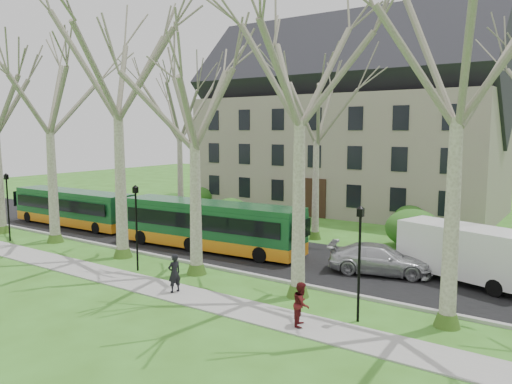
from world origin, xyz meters
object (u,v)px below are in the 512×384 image
(pedestrian_a, at_px, (174,273))
(bus_follow, at_px, (210,225))
(pedestrian_b, at_px, (302,304))
(van_a, at_px, (465,254))
(bus_lead, at_px, (73,208))
(sedan, at_px, (380,259))

(pedestrian_a, bearing_deg, bus_follow, -137.76)
(pedestrian_a, distance_m, pedestrian_b, 6.44)
(pedestrian_a, relative_size, pedestrian_b, 1.06)
(bus_follow, relative_size, van_a, 1.94)
(bus_lead, relative_size, bus_follow, 0.93)
(bus_follow, bearing_deg, pedestrian_b, -38.74)
(sedan, xyz_separation_m, pedestrian_b, (0.05, -7.97, 0.08))
(bus_lead, xyz_separation_m, sedan, (23.25, 0.96, -0.63))
(bus_follow, relative_size, pedestrian_b, 7.25)
(pedestrian_a, bearing_deg, sedan, 154.65)
(bus_follow, distance_m, pedestrian_a, 7.97)
(van_a, bearing_deg, pedestrian_a, -122.26)
(van_a, height_order, pedestrian_a, van_a)
(van_a, bearing_deg, bus_follow, -155.76)
(bus_lead, xyz_separation_m, pedestrian_b, (23.31, -7.01, -0.55))
(van_a, bearing_deg, bus_lead, -159.25)
(sedan, relative_size, pedestrian_b, 3.10)
(sedan, distance_m, van_a, 3.92)
(bus_follow, xyz_separation_m, pedestrian_a, (3.79, -6.99, -0.61))
(bus_lead, bearing_deg, pedestrian_b, -18.21)
(bus_follow, relative_size, sedan, 2.33)
(van_a, bearing_deg, pedestrian_b, -95.78)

